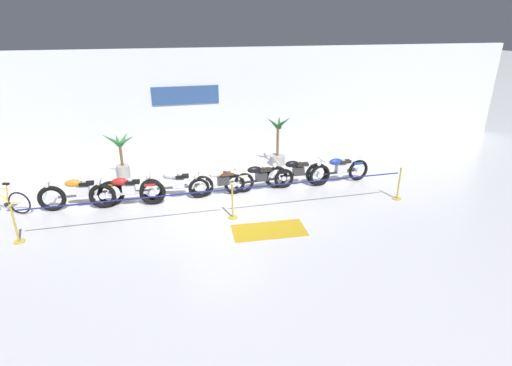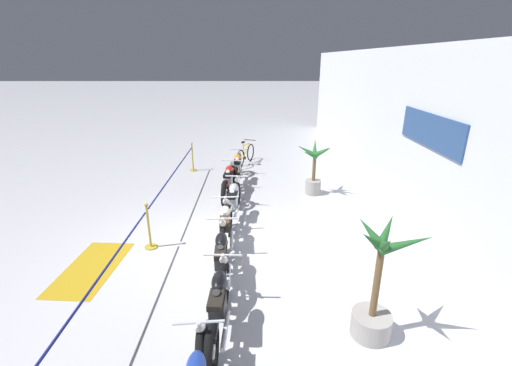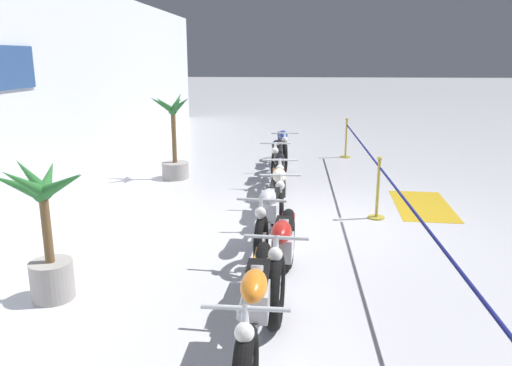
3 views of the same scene
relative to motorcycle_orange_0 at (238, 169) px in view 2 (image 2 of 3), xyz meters
name	(u,v)px [view 2 (image 2 of 3)]	position (x,y,z in m)	size (l,w,h in m)	color
ground_plane	(200,245)	(4.10, -0.66, -0.48)	(120.00, 120.00, 0.00)	silver
back_wall	(448,153)	(4.09, 4.46, 1.62)	(28.00, 0.29, 4.20)	silver
motorcycle_orange_0	(238,169)	(0.00, 0.00, 0.00)	(2.43, 0.62, 0.97)	black
motorcycle_red_1	(229,182)	(1.30, -0.20, 0.00)	(2.22, 0.62, 0.97)	black
motorcycle_silver_2	(233,202)	(2.76, 0.02, -0.01)	(2.26, 0.62, 0.93)	black
motorcycle_cream_3	(225,228)	(4.15, -0.07, -0.02)	(2.13, 0.62, 0.91)	black
motorcycle_black_4	(221,260)	(5.40, -0.04, -0.02)	(2.35, 0.62, 0.92)	black
motorcycle_black_5	(218,307)	(6.70, 0.04, 0.00)	(2.19, 0.62, 0.96)	black
bicycle	(246,155)	(-2.15, 0.21, -0.11)	(1.60, 0.72, 0.95)	black
potted_palm_left_of_row	(376,294)	(6.73, 2.30, 0.25)	(0.95, 0.97, 1.91)	gray
potted_palm_right_of_row	(314,170)	(1.03, 2.35, 0.29)	(1.14, 1.07, 1.65)	gray
stanchion_far_left	(166,190)	(2.63, -1.71, 0.26)	(10.75, 0.28, 1.05)	gold
stanchion_mid_left	(149,233)	(4.19, -1.71, -0.12)	(0.28, 0.28, 1.05)	gold
floor_banner	(91,268)	(4.98, -2.66, -0.47)	(1.96, 0.97, 0.01)	#B78E19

